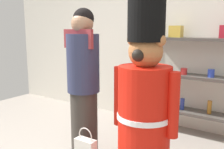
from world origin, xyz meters
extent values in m
cube|color=silver|center=(0.00, 2.20, 1.30)|extent=(6.40, 0.12, 2.60)
cube|color=#4C4742|center=(-0.12, 1.83, 0.85)|extent=(0.05, 0.05, 1.70)
cube|color=#4C4742|center=(-0.12, 2.13, 0.85)|extent=(0.05, 0.05, 1.70)
cube|color=#4C4742|center=(0.61, 1.98, 0.31)|extent=(1.45, 0.30, 0.04)
cube|color=#4C4742|center=(0.61, 1.98, 0.82)|extent=(1.45, 0.30, 0.04)
cube|color=#4C4742|center=(0.61, 1.98, 1.33)|extent=(1.45, 0.30, 0.04)
cylinder|color=green|center=(0.06, 1.99, 0.88)|extent=(0.09, 0.09, 0.08)
cylinder|color=red|center=(0.43, 1.96, 0.88)|extent=(0.09, 0.09, 0.09)
cylinder|color=blue|center=(0.79, 1.96, 0.89)|extent=(0.09, 0.09, 0.10)
cylinder|color=#596B33|center=(0.06, 2.01, 0.42)|extent=(0.07, 0.07, 0.19)
cylinder|color=navy|center=(0.43, 1.96, 0.41)|extent=(0.06, 0.06, 0.16)
cylinder|color=#B27226|center=(0.79, 2.00, 0.41)|extent=(0.06, 0.06, 0.18)
cube|color=gold|center=(0.28, 1.98, 1.43)|extent=(0.17, 0.14, 0.16)
cylinder|color=red|center=(0.48, 0.66, 0.56)|extent=(0.51, 0.51, 1.11)
cylinder|color=white|center=(0.48, 0.66, 0.62)|extent=(0.54, 0.54, 0.05)
sphere|color=#AD6C3D|center=(0.48, 0.66, 1.25)|extent=(0.33, 0.33, 0.33)
sphere|color=#AD6C3D|center=(0.34, 0.66, 1.36)|extent=(0.11, 0.11, 0.11)
sphere|color=#AD6C3D|center=(0.62, 0.66, 1.36)|extent=(0.11, 0.11, 0.11)
cylinder|color=black|center=(0.48, 0.66, 1.58)|extent=(0.35, 0.35, 0.48)
cylinder|color=red|center=(0.19, 0.66, 0.78)|extent=(0.11, 0.11, 0.61)
cylinder|color=red|center=(0.77, 0.66, 0.78)|extent=(0.11, 0.11, 0.61)
sphere|color=black|center=(0.48, 0.51, 1.23)|extent=(0.11, 0.11, 0.11)
cylinder|color=#38332D|center=(-0.25, 0.61, 0.39)|extent=(0.30, 0.30, 0.77)
cylinder|color=#2D3351|center=(-0.25, 0.61, 1.09)|extent=(0.36, 0.36, 0.63)
sphere|color=#A37556|center=(-0.25, 0.61, 1.52)|extent=(0.24, 0.24, 0.24)
cube|color=#993338|center=(-0.25, 0.54, 1.36)|extent=(0.37, 0.04, 0.20)
sphere|color=black|center=(-0.25, 0.63, 1.57)|extent=(0.23, 0.23, 0.23)
torus|color=silver|center=(-0.02, 0.35, 0.40)|extent=(0.17, 0.01, 0.17)
camera|label=1|loc=(1.55, -1.50, 1.46)|focal=40.93mm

